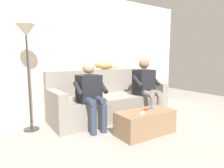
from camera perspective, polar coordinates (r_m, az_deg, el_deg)
ground_plane at (r=3.36m, az=5.98°, el=-12.58°), size 8.00×8.00×0.00m
back_wall at (r=4.23m, az=-4.85°, el=8.45°), size 4.55×0.06×2.44m
couch at (r=3.84m, az=-0.79°, el=-5.16°), size 2.30×0.83×0.92m
coffee_table at (r=3.08m, az=9.69°, el=-11.02°), size 0.90×0.43×0.36m
person_left_seated at (r=3.84m, az=9.81°, el=0.01°), size 0.52×0.54×1.15m
person_right_seated at (r=3.17m, az=-6.32°, el=-2.04°), size 0.51×0.52×1.10m
cat_on_backrest at (r=4.02m, az=-2.29°, el=5.36°), size 0.55×0.15×0.16m
remote_white at (r=2.90m, az=9.04°, el=-8.29°), size 0.12×0.10×0.02m
remote_red at (r=3.08m, az=9.96°, el=-7.33°), size 0.12×0.07×0.02m
remote_blue at (r=3.21m, az=11.52°, el=-6.72°), size 0.12×0.13×0.02m
floor_lamp at (r=3.32m, az=-23.74°, el=11.32°), size 0.29×0.29×1.67m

